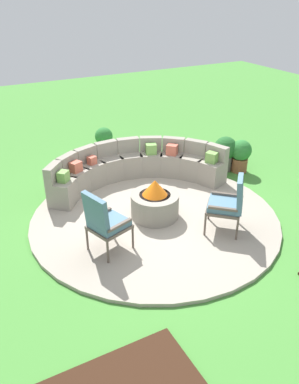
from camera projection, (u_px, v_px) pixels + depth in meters
ground_plane at (155, 218)px, 7.08m from camera, size 24.00×24.00×0.00m
patio_circle at (155, 217)px, 7.06m from camera, size 4.42×4.42×0.06m
fire_pit at (155, 202)px, 6.92m from camera, size 0.85×0.85×0.72m
curved_stone_bench at (134, 168)px, 8.08m from camera, size 3.60×1.71×0.80m
lounge_chair_front_left at (105, 221)px, 5.86m from camera, size 0.71×0.67×1.06m
lounge_chair_front_right at (229, 202)px, 6.40m from camera, size 0.79×0.80×1.01m
potted_plant_1 at (106, 152)px, 9.06m from camera, size 0.33×0.33×0.54m
potted_plant_2 at (104, 140)px, 9.47m from camera, size 0.43×0.43×0.71m
potted_plant_3 at (225, 151)px, 8.71m from camera, size 0.51×0.51×0.79m
potted_plant_4 at (241, 154)px, 8.66m from camera, size 0.46×0.46×0.74m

